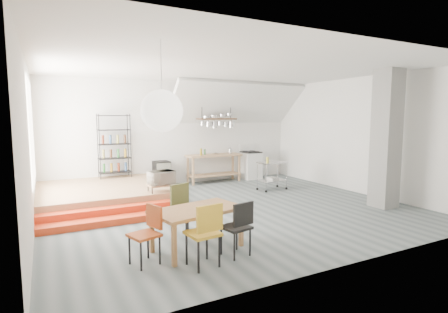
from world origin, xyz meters
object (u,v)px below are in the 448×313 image
stove (251,165)px  mini_fridge (162,174)px  rolling_cart (272,172)px  dining_table (197,213)px

stove → mini_fridge: (-3.14, 0.04, -0.09)m
rolling_cart → mini_fridge: 3.32m
mini_fridge → dining_table: bearing=-101.1°
stove → dining_table: size_ratio=0.76×
rolling_cart → mini_fridge: (-2.71, 1.91, -0.14)m
stove → mini_fridge: 3.14m
stove → rolling_cart: stove is taller
dining_table → stove: bearing=39.1°
dining_table → mini_fridge: bearing=67.0°
dining_table → mini_fridge: mini_fridge is taller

